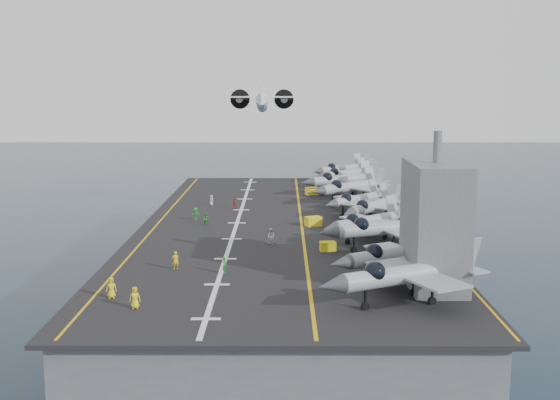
{
  "coord_description": "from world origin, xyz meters",
  "views": [
    {
      "loc": [
        0.45,
        -95.97,
        30.06
      ],
      "look_at": [
        0.0,
        4.0,
        13.0
      ],
      "focal_mm": 45.0,
      "sensor_mm": 36.0,
      "label": 1
    }
  ],
  "objects_px": {
    "tow_cart_a": "(328,246)",
    "fighter_jet_0": "(408,272)",
    "island_superstructure": "(435,209)",
    "transport_plane": "(262,103)"
  },
  "relations": [
    {
      "from": "island_superstructure",
      "to": "fighter_jet_0",
      "type": "height_order",
      "value": "island_superstructure"
    },
    {
      "from": "island_superstructure",
      "to": "transport_plane",
      "type": "height_order",
      "value": "transport_plane"
    },
    {
      "from": "transport_plane",
      "to": "fighter_jet_0",
      "type": "bearing_deg",
      "value": -80.21
    },
    {
      "from": "island_superstructure",
      "to": "tow_cart_a",
      "type": "relative_size",
      "value": 7.73
    },
    {
      "from": "fighter_jet_0",
      "to": "tow_cart_a",
      "type": "relative_size",
      "value": 9.95
    },
    {
      "from": "tow_cart_a",
      "to": "transport_plane",
      "type": "bearing_deg",
      "value": 97.78
    },
    {
      "from": "island_superstructure",
      "to": "tow_cart_a",
      "type": "xyz_separation_m",
      "value": [
        -9.32,
        13.9,
        -6.96
      ]
    },
    {
      "from": "tow_cart_a",
      "to": "fighter_jet_0",
      "type": "bearing_deg",
      "value": -72.98
    },
    {
      "from": "island_superstructure",
      "to": "transport_plane",
      "type": "xyz_separation_m",
      "value": [
        -19.14,
        85.8,
        7.31
      ]
    },
    {
      "from": "island_superstructure",
      "to": "transport_plane",
      "type": "relative_size",
      "value": 0.63
    }
  ]
}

